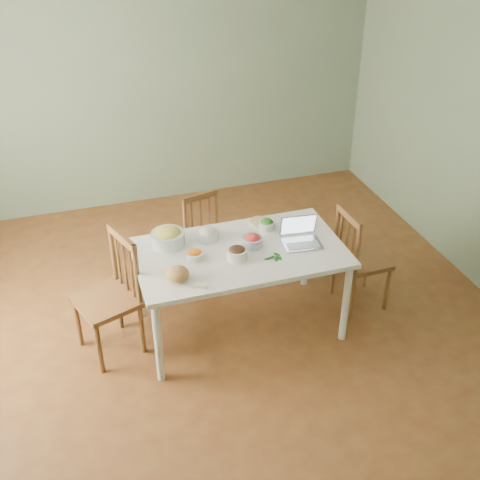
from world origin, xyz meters
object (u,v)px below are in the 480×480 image
object	(u,v)px
chair_right	(363,257)
bowl_squash	(168,237)
chair_left	(106,298)
dining_table	(240,290)
chair_far	(210,243)
laptop	(303,234)
bread_boule	(178,274)

from	to	relation	value
chair_right	bowl_squash	distance (m)	1.71
chair_left	dining_table	bearing A→B (deg)	67.66
chair_far	bowl_squash	world-z (taller)	bowl_squash
dining_table	chair_left	world-z (taller)	chair_left
dining_table	chair_right	bearing A→B (deg)	0.57
chair_far	chair_left	xyz separation A→B (m)	(-1.02, -0.65, 0.08)
chair_left	laptop	bearing A→B (deg)	66.10
laptop	bowl_squash	bearing A→B (deg)	168.89
laptop	chair_far	bearing A→B (deg)	132.62
chair_left	bread_boule	world-z (taller)	chair_left
chair_left	laptop	world-z (taller)	chair_left
dining_table	laptop	distance (m)	0.71
chair_right	bread_boule	distance (m)	1.74
dining_table	laptop	bearing A→B (deg)	-7.77
chair_right	laptop	xyz separation A→B (m)	(-0.62, -0.08, 0.41)
dining_table	chair_right	size ratio (longest dim) A/B	1.74
chair_left	bread_boule	xyz separation A→B (m)	(0.52, -0.30, 0.32)
chair_left	bowl_squash	size ratio (longest dim) A/B	3.85
chair_far	laptop	world-z (taller)	laptop
bread_boule	laptop	size ratio (longest dim) A/B	0.56
bowl_squash	bread_boule	bearing A→B (deg)	-93.92
chair_right	chair_left	bearing A→B (deg)	86.90
chair_far	chair_left	size ratio (longest dim) A/B	0.84
dining_table	chair_far	xyz separation A→B (m)	(-0.06, 0.70, 0.05)
chair_far	bread_boule	bearing A→B (deg)	-133.08
chair_left	laptop	xyz separation A→B (m)	(1.58, -0.12, 0.37)
chair_far	bowl_squash	distance (m)	0.77
bowl_squash	chair_far	bearing A→B (deg)	43.81
bread_boule	chair_far	bearing A→B (deg)	62.21
chair_far	bowl_squash	xyz separation A→B (m)	(-0.46, -0.44, 0.42)
laptop	dining_table	bearing A→B (deg)	178.86
chair_far	laptop	bearing A→B (deg)	-69.29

